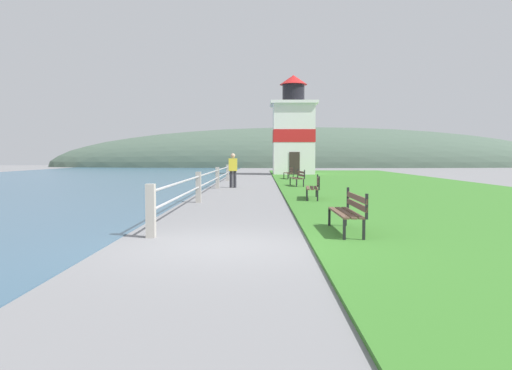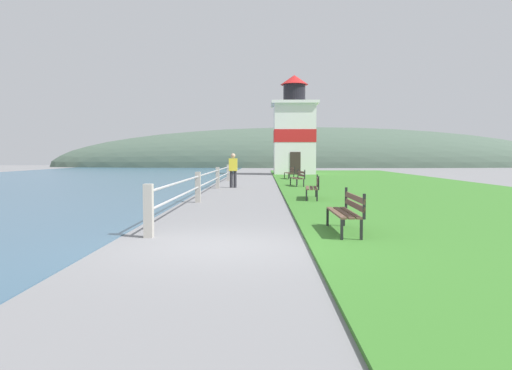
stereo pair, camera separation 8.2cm
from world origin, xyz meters
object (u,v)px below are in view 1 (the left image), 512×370
Objects in this scene: park_bench_near at (349,209)px; park_bench_far at (298,177)px; park_bench_by_lighthouse at (290,172)px; lighthouse at (293,133)px; person_strolling at (233,169)px; park_bench_midway at (314,186)px.

park_bench_far is at bearing -91.17° from park_bench_near.
lighthouse is at bearing -102.62° from park_bench_by_lighthouse.
person_strolling is at bearing 2.05° from park_bench_far.
park_bench_by_lighthouse is (0.13, 24.47, -0.00)m from park_bench_near.
person_strolling reaches higher than park_bench_midway.
lighthouse is 19.37m from person_strolling.
lighthouse is 4.93× the size of person_strolling.
park_bench_midway is at bearing 82.36° from park_bench_by_lighthouse.
park_bench_near is 34.43m from lighthouse.
park_bench_midway is 16.39m from park_bench_by_lighthouse.
person_strolling reaches higher than park_bench_by_lighthouse.
park_bench_by_lighthouse is (0.01, 16.39, -0.00)m from park_bench_midway.
park_bench_midway and park_bench_by_lighthouse have the same top height.
park_bench_far is 18.39m from lighthouse.
park_bench_far is 0.20× the size of lighthouse.
person_strolling is at bearing -103.01° from lighthouse.
park_bench_by_lighthouse is at bearing -95.01° from lighthouse.
park_bench_near is at bearing 82.08° from park_bench_by_lighthouse.
park_bench_near and park_bench_far have the same top height.
park_bench_midway is at bearing -155.80° from person_strolling.
park_bench_by_lighthouse is 10.34m from lighthouse.
lighthouse reaches higher than park_bench_near.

